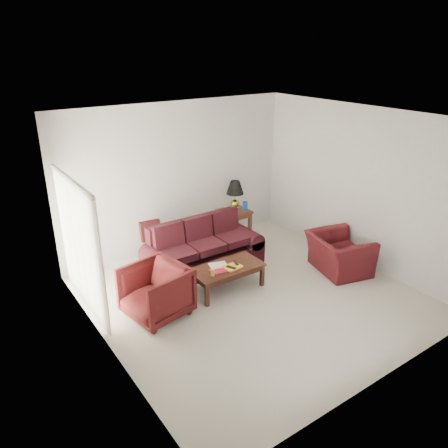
% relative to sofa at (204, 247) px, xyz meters
% --- Properties ---
extents(floor, '(5.00, 5.00, 0.00)m').
position_rel_sofa_xyz_m(floor, '(0.14, -1.33, -0.46)').
color(floor, beige).
rests_on(floor, ground).
extents(blinds, '(0.10, 2.00, 2.16)m').
position_rel_sofa_xyz_m(blinds, '(-2.28, -0.03, 0.62)').
color(blinds, silver).
rests_on(blinds, ground).
extents(sofa, '(2.33, 1.19, 0.92)m').
position_rel_sofa_xyz_m(sofa, '(0.00, 0.00, 0.00)').
color(sofa, black).
rests_on(sofa, ground).
extents(throw_pillow, '(0.41, 0.23, 0.40)m').
position_rel_sofa_xyz_m(throw_pillow, '(-0.73, 0.73, 0.24)').
color(throw_pillow, black).
rests_on(throw_pillow, sofa).
extents(end_table, '(0.60, 0.60, 0.65)m').
position_rel_sofa_xyz_m(end_table, '(1.30, 0.82, -0.13)').
color(end_table, '#58241E').
rests_on(end_table, ground).
extents(table_lamp, '(0.48, 0.48, 0.63)m').
position_rel_sofa_xyz_m(table_lamp, '(1.37, 0.88, 0.51)').
color(table_lamp, gold).
rests_on(table_lamp, end_table).
extents(clock, '(0.16, 0.09, 0.15)m').
position_rel_sofa_xyz_m(clock, '(1.11, 0.67, 0.27)').
color(clock, white).
rests_on(clock, end_table).
extents(blue_canister, '(0.14, 0.14, 0.18)m').
position_rel_sofa_xyz_m(blue_canister, '(1.51, 0.71, 0.28)').
color(blue_canister, navy).
rests_on(blue_canister, end_table).
extents(picture_frame, '(0.15, 0.18, 0.05)m').
position_rel_sofa_xyz_m(picture_frame, '(1.16, 0.98, 0.27)').
color(picture_frame, silver).
rests_on(picture_frame, end_table).
extents(floor_lamp, '(0.26, 0.26, 1.51)m').
position_rel_sofa_xyz_m(floor_lamp, '(-2.10, 0.66, 0.29)').
color(floor_lamp, white).
rests_on(floor_lamp, ground).
extents(armchair_left, '(1.07, 1.05, 0.84)m').
position_rel_sofa_xyz_m(armchair_left, '(-1.44, -0.89, -0.04)').
color(armchair_left, '#430F10').
rests_on(armchair_left, ground).
extents(armchair_right, '(1.19, 1.29, 0.71)m').
position_rel_sofa_xyz_m(armchair_right, '(2.04, -1.51, -0.11)').
color(armchair_right, '#440F13').
rests_on(armchair_right, ground).
extents(coffee_table, '(1.28, 0.66, 0.44)m').
position_rel_sofa_xyz_m(coffee_table, '(-0.08, -0.87, -0.24)').
color(coffee_table, black).
rests_on(coffee_table, ground).
extents(magazine_red, '(0.31, 0.25, 0.02)m').
position_rel_sofa_xyz_m(magazine_red, '(-0.29, -0.92, -0.01)').
color(magazine_red, '#B31125').
rests_on(magazine_red, coffee_table).
extents(magazine_white, '(0.35, 0.30, 0.02)m').
position_rel_sofa_xyz_m(magazine_white, '(-0.18, -0.77, -0.01)').
color(magazine_white, beige).
rests_on(magazine_white, coffee_table).
extents(magazine_orange, '(0.33, 0.26, 0.02)m').
position_rel_sofa_xyz_m(magazine_orange, '(-0.01, -0.95, -0.01)').
color(magazine_orange, gold).
rests_on(magazine_orange, coffee_table).
extents(remote_a, '(0.12, 0.18, 0.02)m').
position_rel_sofa_xyz_m(remote_a, '(-0.06, -0.98, 0.01)').
color(remote_a, black).
rests_on(remote_a, coffee_table).
extents(remote_b, '(0.08, 0.17, 0.02)m').
position_rel_sofa_xyz_m(remote_b, '(0.10, -0.89, 0.01)').
color(remote_b, black).
rests_on(remote_b, coffee_table).
extents(yellow_glass, '(0.07, 0.07, 0.11)m').
position_rel_sofa_xyz_m(yellow_glass, '(-0.45, -0.99, 0.04)').
color(yellow_glass, gold).
rests_on(yellow_glass, coffee_table).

